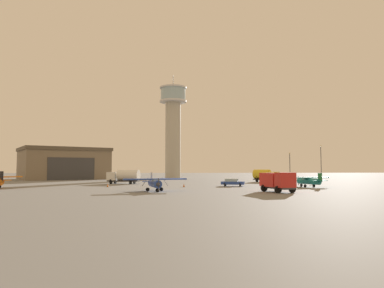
{
  "coord_description": "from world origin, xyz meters",
  "views": [
    {
      "loc": [
        -1.35,
        -51.97,
        3.34
      ],
      "look_at": [
        4.5,
        21.61,
        8.43
      ],
      "focal_mm": 32.91,
      "sensor_mm": 36.0,
      "label": 1
    }
  ],
  "objects_px": {
    "truck_fuel_tanker_white": "(124,176)",
    "traffic_cone_near_left": "(108,185)",
    "airplane_blue": "(155,183)",
    "traffic_cone_near_right": "(184,185)",
    "truck_fuel_tanker_yellow": "(265,175)",
    "light_post_west": "(290,163)",
    "light_post_east": "(321,160)",
    "truck_box_red": "(277,181)",
    "control_tower": "(173,124)",
    "airplane_teal": "(309,180)",
    "car_blue": "(232,182)"
  },
  "relations": [
    {
      "from": "control_tower",
      "to": "truck_box_red",
      "type": "distance_m",
      "value": 71.07
    },
    {
      "from": "control_tower",
      "to": "traffic_cone_near_right",
      "type": "relative_size",
      "value": 57.64
    },
    {
      "from": "airplane_teal",
      "to": "truck_fuel_tanker_yellow",
      "type": "xyz_separation_m",
      "value": [
        -1.02,
        23.55,
        0.49
      ]
    },
    {
      "from": "light_post_east",
      "to": "traffic_cone_near_left",
      "type": "height_order",
      "value": "light_post_east"
    },
    {
      "from": "control_tower",
      "to": "light_post_east",
      "type": "height_order",
      "value": "control_tower"
    },
    {
      "from": "truck_box_red",
      "to": "traffic_cone_near_left",
      "type": "height_order",
      "value": "truck_box_red"
    },
    {
      "from": "control_tower",
      "to": "airplane_blue",
      "type": "relative_size",
      "value": 3.74
    },
    {
      "from": "car_blue",
      "to": "light_post_west",
      "type": "bearing_deg",
      "value": 70.76
    },
    {
      "from": "airplane_blue",
      "to": "truck_fuel_tanker_yellow",
      "type": "bearing_deg",
      "value": 130.26
    },
    {
      "from": "control_tower",
      "to": "traffic_cone_near_left",
      "type": "distance_m",
      "value": 56.77
    },
    {
      "from": "truck_fuel_tanker_yellow",
      "to": "truck_box_red",
      "type": "relative_size",
      "value": 0.97
    },
    {
      "from": "control_tower",
      "to": "airplane_teal",
      "type": "xyz_separation_m",
      "value": [
        22.57,
        -55.97,
        -16.91
      ]
    },
    {
      "from": "airplane_blue",
      "to": "traffic_cone_near_right",
      "type": "bearing_deg",
      "value": 145.45
    },
    {
      "from": "airplane_teal",
      "to": "truck_fuel_tanker_white",
      "type": "height_order",
      "value": "truck_fuel_tanker_white"
    },
    {
      "from": "control_tower",
      "to": "truck_fuel_tanker_yellow",
      "type": "relative_size",
      "value": 5.83
    },
    {
      "from": "light_post_east",
      "to": "truck_box_red",
      "type": "bearing_deg",
      "value": -120.8
    },
    {
      "from": "airplane_blue",
      "to": "truck_box_red",
      "type": "distance_m",
      "value": 17.45
    },
    {
      "from": "light_post_east",
      "to": "traffic_cone_near_right",
      "type": "bearing_deg",
      "value": -140.93
    },
    {
      "from": "truck_fuel_tanker_yellow",
      "to": "truck_fuel_tanker_white",
      "type": "height_order",
      "value": "truck_fuel_tanker_white"
    },
    {
      "from": "airplane_blue",
      "to": "traffic_cone_near_left",
      "type": "height_order",
      "value": "airplane_blue"
    },
    {
      "from": "light_post_west",
      "to": "light_post_east",
      "type": "distance_m",
      "value": 10.03
    },
    {
      "from": "truck_fuel_tanker_white",
      "to": "control_tower",
      "type": "bearing_deg",
      "value": -89.22
    },
    {
      "from": "traffic_cone_near_right",
      "to": "light_post_west",
      "type": "bearing_deg",
      "value": 45.13
    },
    {
      "from": "airplane_blue",
      "to": "light_post_west",
      "type": "height_order",
      "value": "light_post_west"
    },
    {
      "from": "light_post_west",
      "to": "traffic_cone_near_right",
      "type": "bearing_deg",
      "value": -134.87
    },
    {
      "from": "truck_box_red",
      "to": "car_blue",
      "type": "bearing_deg",
      "value": 176.74
    },
    {
      "from": "truck_fuel_tanker_yellow",
      "to": "airplane_blue",
      "type": "bearing_deg",
      "value": -84.29
    },
    {
      "from": "airplane_teal",
      "to": "truck_fuel_tanker_white",
      "type": "xyz_separation_m",
      "value": [
        -33.98,
        16.37,
        0.5
      ]
    },
    {
      "from": "light_post_west",
      "to": "traffic_cone_near_right",
      "type": "xyz_separation_m",
      "value": [
        -30.74,
        -30.88,
        -4.34
      ]
    },
    {
      "from": "light_post_west",
      "to": "truck_fuel_tanker_white",
      "type": "bearing_deg",
      "value": -158.25
    },
    {
      "from": "truck_box_red",
      "to": "airplane_blue",
      "type": "bearing_deg",
      "value": -114.53
    },
    {
      "from": "truck_fuel_tanker_yellow",
      "to": "traffic_cone_near_left",
      "type": "relative_size",
      "value": 9.55
    },
    {
      "from": "truck_fuel_tanker_white",
      "to": "light_post_west",
      "type": "relative_size",
      "value": 0.95
    },
    {
      "from": "airplane_blue",
      "to": "light_post_west",
      "type": "distance_m",
      "value": 55.33
    },
    {
      "from": "truck_fuel_tanker_yellow",
      "to": "truck_fuel_tanker_white",
      "type": "xyz_separation_m",
      "value": [
        -32.96,
        -7.18,
        0.01
      ]
    },
    {
      "from": "airplane_blue",
      "to": "car_blue",
      "type": "xyz_separation_m",
      "value": [
        14.04,
        13.28,
        -0.52
      ]
    },
    {
      "from": "airplane_blue",
      "to": "truck_box_red",
      "type": "height_order",
      "value": "truck_box_red"
    },
    {
      "from": "light_post_west",
      "to": "car_blue",
      "type": "bearing_deg",
      "value": -126.78
    },
    {
      "from": "traffic_cone_near_right",
      "to": "control_tower",
      "type": "bearing_deg",
      "value": 90.7
    },
    {
      "from": "car_blue",
      "to": "light_post_west",
      "type": "height_order",
      "value": "light_post_west"
    },
    {
      "from": "truck_fuel_tanker_white",
      "to": "traffic_cone_near_right",
      "type": "xyz_separation_m",
      "value": [
        12.06,
        -13.8,
        -1.39
      ]
    },
    {
      "from": "light_post_west",
      "to": "light_post_east",
      "type": "height_order",
      "value": "light_post_east"
    },
    {
      "from": "airplane_teal",
      "to": "truck_fuel_tanker_yellow",
      "type": "height_order",
      "value": "truck_fuel_tanker_yellow"
    },
    {
      "from": "car_blue",
      "to": "light_post_west",
      "type": "xyz_separation_m",
      "value": [
        21.6,
        28.9,
        3.9
      ]
    },
    {
      "from": "truck_fuel_tanker_white",
      "to": "traffic_cone_near_left",
      "type": "relative_size",
      "value": 11.72
    },
    {
      "from": "airplane_blue",
      "to": "car_blue",
      "type": "height_order",
      "value": "airplane_blue"
    },
    {
      "from": "traffic_cone_near_right",
      "to": "truck_fuel_tanker_white",
      "type": "bearing_deg",
      "value": 131.15
    },
    {
      "from": "control_tower",
      "to": "car_blue",
      "type": "xyz_separation_m",
      "value": [
        9.79,
        -51.43,
        -17.35
      ]
    },
    {
      "from": "airplane_blue",
      "to": "traffic_cone_near_left",
      "type": "bearing_deg",
      "value": -156.12
    },
    {
      "from": "truck_fuel_tanker_yellow",
      "to": "traffic_cone_near_left",
      "type": "height_order",
      "value": "truck_fuel_tanker_yellow"
    }
  ]
}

